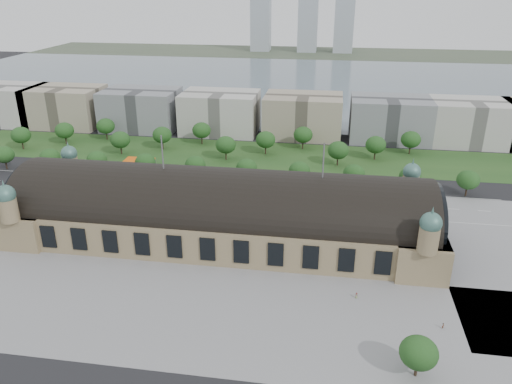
# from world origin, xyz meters

# --- Properties ---
(ground) EXTENTS (900.00, 900.00, 0.00)m
(ground) POSITION_xyz_m (0.00, 0.00, 0.00)
(ground) COLOR black
(ground) RESTS_ON ground
(station) EXTENTS (150.00, 48.40, 44.30)m
(station) POSITION_xyz_m (0.00, 0.00, 10.28)
(station) COLOR #887654
(station) RESTS_ON ground
(plaza_south) EXTENTS (190.00, 48.00, 0.12)m
(plaza_south) POSITION_xyz_m (10.00, -44.00, 0.00)
(plaza_south) COLOR gray
(plaza_south) RESTS_ON ground
(road_slab) EXTENTS (260.00, 26.00, 0.10)m
(road_slab) POSITION_xyz_m (-20.00, 38.00, 0.00)
(road_slab) COLOR black
(road_slab) RESTS_ON ground
(grass_belt) EXTENTS (300.00, 45.00, 0.10)m
(grass_belt) POSITION_xyz_m (-15.00, 93.00, 0.00)
(grass_belt) COLOR #23491D
(grass_belt) RESTS_ON ground
(petrol_station) EXTENTS (14.00, 13.00, 5.05)m
(petrol_station) POSITION_xyz_m (-53.91, 65.28, 2.95)
(petrol_station) COLOR #E45C0D
(petrol_station) RESTS_ON ground
(lake) EXTENTS (700.00, 320.00, 0.08)m
(lake) POSITION_xyz_m (0.00, 298.00, 0.00)
(lake) COLOR slate
(lake) RESTS_ON ground
(far_shore) EXTENTS (700.00, 120.00, 0.14)m
(far_shore) POSITION_xyz_m (0.00, 498.00, 0.00)
(far_shore) COLOR #44513D
(far_shore) RESTS_ON ground
(far_tower_left) EXTENTS (24.00, 24.00, 80.00)m
(far_tower_left) POSITION_xyz_m (-60.00, 508.00, 40.00)
(far_tower_left) COLOR #9EA8B2
(far_tower_left) RESTS_ON ground
(far_tower_mid) EXTENTS (24.00, 24.00, 85.00)m
(far_tower_mid) POSITION_xyz_m (0.00, 508.00, 42.50)
(far_tower_mid) COLOR #9EA8B2
(far_tower_mid) RESTS_ON ground
(far_tower_right) EXTENTS (24.00, 24.00, 75.00)m
(far_tower_right) POSITION_xyz_m (45.00, 508.00, 37.50)
(far_tower_right) COLOR #9EA8B2
(far_tower_right) RESTS_ON ground
(office_0) EXTENTS (45.00, 32.00, 24.00)m
(office_0) POSITION_xyz_m (-170.00, 133.00, 12.00)
(office_0) COLOR beige
(office_0) RESTS_ON ground
(office_1) EXTENTS (45.00, 32.00, 24.00)m
(office_1) POSITION_xyz_m (-130.00, 133.00, 12.00)
(office_1) COLOR tan
(office_1) RESTS_ON ground
(office_2) EXTENTS (45.00, 32.00, 24.00)m
(office_2) POSITION_xyz_m (-80.00, 133.00, 12.00)
(office_2) COLOR gray
(office_2) RESTS_ON ground
(office_3) EXTENTS (45.00, 32.00, 24.00)m
(office_3) POSITION_xyz_m (-30.00, 133.00, 12.00)
(office_3) COLOR beige
(office_3) RESTS_ON ground
(office_4) EXTENTS (45.00, 32.00, 24.00)m
(office_4) POSITION_xyz_m (20.00, 133.00, 12.00)
(office_4) COLOR tan
(office_4) RESTS_ON ground
(office_5) EXTENTS (45.00, 32.00, 24.00)m
(office_5) POSITION_xyz_m (70.00, 133.00, 12.00)
(office_5) COLOR gray
(office_5) RESTS_ON ground
(office_6) EXTENTS (45.00, 32.00, 24.00)m
(office_6) POSITION_xyz_m (115.00, 133.00, 12.00)
(office_6) COLOR beige
(office_6) RESTS_ON ground
(tree_row_0) EXTENTS (9.60, 9.60, 11.52)m
(tree_row_0) POSITION_xyz_m (-120.00, 53.00, 7.43)
(tree_row_0) COLOR #2D2116
(tree_row_0) RESTS_ON ground
(tree_row_1) EXTENTS (9.60, 9.60, 11.52)m
(tree_row_1) POSITION_xyz_m (-96.00, 53.00, 7.43)
(tree_row_1) COLOR #2D2116
(tree_row_1) RESTS_ON ground
(tree_row_2) EXTENTS (9.60, 9.60, 11.52)m
(tree_row_2) POSITION_xyz_m (-72.00, 53.00, 7.43)
(tree_row_2) COLOR #2D2116
(tree_row_2) RESTS_ON ground
(tree_row_3) EXTENTS (9.60, 9.60, 11.52)m
(tree_row_3) POSITION_xyz_m (-48.00, 53.00, 7.43)
(tree_row_3) COLOR #2D2116
(tree_row_3) RESTS_ON ground
(tree_row_4) EXTENTS (9.60, 9.60, 11.52)m
(tree_row_4) POSITION_xyz_m (-24.00, 53.00, 7.43)
(tree_row_4) COLOR #2D2116
(tree_row_4) RESTS_ON ground
(tree_row_5) EXTENTS (9.60, 9.60, 11.52)m
(tree_row_5) POSITION_xyz_m (0.00, 53.00, 7.43)
(tree_row_5) COLOR #2D2116
(tree_row_5) RESTS_ON ground
(tree_row_6) EXTENTS (9.60, 9.60, 11.52)m
(tree_row_6) POSITION_xyz_m (24.00, 53.00, 7.43)
(tree_row_6) COLOR #2D2116
(tree_row_6) RESTS_ON ground
(tree_row_7) EXTENTS (9.60, 9.60, 11.52)m
(tree_row_7) POSITION_xyz_m (48.00, 53.00, 7.43)
(tree_row_7) COLOR #2D2116
(tree_row_7) RESTS_ON ground
(tree_row_8) EXTENTS (9.60, 9.60, 11.52)m
(tree_row_8) POSITION_xyz_m (72.00, 53.00, 7.43)
(tree_row_8) COLOR #2D2116
(tree_row_8) RESTS_ON ground
(tree_row_9) EXTENTS (9.60, 9.60, 11.52)m
(tree_row_9) POSITION_xyz_m (96.00, 53.00, 7.43)
(tree_row_9) COLOR #2D2116
(tree_row_9) RESTS_ON ground
(tree_belt_0) EXTENTS (10.40, 10.40, 12.48)m
(tree_belt_0) POSITION_xyz_m (-130.00, 83.00, 8.05)
(tree_belt_0) COLOR #2D2116
(tree_belt_0) RESTS_ON ground
(tree_belt_1) EXTENTS (10.40, 10.40, 12.48)m
(tree_belt_1) POSITION_xyz_m (-111.00, 95.00, 8.05)
(tree_belt_1) COLOR #2D2116
(tree_belt_1) RESTS_ON ground
(tree_belt_2) EXTENTS (10.40, 10.40, 12.48)m
(tree_belt_2) POSITION_xyz_m (-92.00, 107.00, 8.05)
(tree_belt_2) COLOR #2D2116
(tree_belt_2) RESTS_ON ground
(tree_belt_3) EXTENTS (10.40, 10.40, 12.48)m
(tree_belt_3) POSITION_xyz_m (-73.00, 83.00, 8.05)
(tree_belt_3) COLOR #2D2116
(tree_belt_3) RESTS_ON ground
(tree_belt_4) EXTENTS (10.40, 10.40, 12.48)m
(tree_belt_4) POSITION_xyz_m (-54.00, 95.00, 8.05)
(tree_belt_4) COLOR #2D2116
(tree_belt_4) RESTS_ON ground
(tree_belt_5) EXTENTS (10.40, 10.40, 12.48)m
(tree_belt_5) POSITION_xyz_m (-35.00, 107.00, 8.05)
(tree_belt_5) COLOR #2D2116
(tree_belt_5) RESTS_ON ground
(tree_belt_6) EXTENTS (10.40, 10.40, 12.48)m
(tree_belt_6) POSITION_xyz_m (-16.00, 83.00, 8.05)
(tree_belt_6) COLOR #2D2116
(tree_belt_6) RESTS_ON ground
(tree_belt_7) EXTENTS (10.40, 10.40, 12.48)m
(tree_belt_7) POSITION_xyz_m (3.00, 95.00, 8.05)
(tree_belt_7) COLOR #2D2116
(tree_belt_7) RESTS_ON ground
(tree_belt_8) EXTENTS (10.40, 10.40, 12.48)m
(tree_belt_8) POSITION_xyz_m (22.00, 107.00, 8.05)
(tree_belt_8) COLOR #2D2116
(tree_belt_8) RESTS_ON ground
(tree_belt_9) EXTENTS (10.40, 10.40, 12.48)m
(tree_belt_9) POSITION_xyz_m (41.00, 83.00, 8.05)
(tree_belt_9) COLOR #2D2116
(tree_belt_9) RESTS_ON ground
(tree_belt_10) EXTENTS (10.40, 10.40, 12.48)m
(tree_belt_10) POSITION_xyz_m (60.00, 95.00, 8.05)
(tree_belt_10) COLOR #2D2116
(tree_belt_10) RESTS_ON ground
(tree_belt_11) EXTENTS (10.40, 10.40, 12.48)m
(tree_belt_11) POSITION_xyz_m (79.00, 107.00, 8.05)
(tree_belt_11) COLOR #2D2116
(tree_belt_11) RESTS_ON ground
(tree_plaza_s) EXTENTS (9.00, 9.00, 10.64)m
(tree_plaza_s) POSITION_xyz_m (60.00, -60.00, 6.80)
(tree_plaza_s) COLOR #2D2116
(tree_plaza_s) RESTS_ON ground
(traffic_car_1) EXTENTS (4.64, 1.81, 1.51)m
(traffic_car_1) POSITION_xyz_m (-80.56, 41.23, 0.75)
(traffic_car_1) COLOR #9B9EA4
(traffic_car_1) RESTS_ON ground
(traffic_car_2) EXTENTS (5.02, 2.38, 1.38)m
(traffic_car_2) POSITION_xyz_m (-47.13, 30.27, 0.69)
(traffic_car_2) COLOR black
(traffic_car_2) RESTS_ON ground
(traffic_car_3) EXTENTS (4.56, 2.26, 1.27)m
(traffic_car_3) POSITION_xyz_m (-19.37, 44.60, 0.64)
(traffic_car_3) COLOR maroon
(traffic_car_3) RESTS_ON ground
(traffic_car_4) EXTENTS (4.04, 1.81, 1.35)m
(traffic_car_4) POSITION_xyz_m (21.02, 38.35, 0.67)
(traffic_car_4) COLOR #1B1A49
(traffic_car_4) RESTS_ON ground
(traffic_car_5) EXTENTS (4.44, 1.82, 1.43)m
(traffic_car_5) POSITION_xyz_m (26.97, 37.58, 0.72)
(traffic_car_5) COLOR #515458
(traffic_car_5) RESTS_ON ground
(parked_car_0) EXTENTS (3.98, 3.20, 1.27)m
(parked_car_0) POSITION_xyz_m (-80.00, 25.00, 0.64)
(parked_car_0) COLOR black
(parked_car_0) RESTS_ON ground
(parked_car_1) EXTENTS (5.58, 4.19, 1.41)m
(parked_car_1) POSITION_xyz_m (-75.72, 25.00, 0.70)
(parked_car_1) COLOR maroon
(parked_car_1) RESTS_ON ground
(parked_car_2) EXTENTS (5.92, 4.17, 1.59)m
(parked_car_2) POSITION_xyz_m (-68.03, 25.00, 0.80)
(parked_car_2) COLOR #1B1843
(parked_car_2) RESTS_ON ground
(parked_car_3) EXTENTS (4.71, 3.89, 1.51)m
(parked_car_3) POSITION_xyz_m (-63.98, 25.00, 0.76)
(parked_car_3) COLOR #515558
(parked_car_3) RESTS_ON ground
(parked_car_4) EXTENTS (5.06, 3.35, 1.58)m
(parked_car_4) POSITION_xyz_m (-35.24, 25.00, 0.79)
(parked_car_4) COLOR white
(parked_car_4) RESTS_ON ground
(parked_car_5) EXTENTS (5.17, 4.67, 1.34)m
(parked_car_5) POSITION_xyz_m (-37.20, 21.00, 0.67)
(parked_car_5) COLOR #9B9FA4
(parked_car_5) RESTS_ON ground
(parked_car_6) EXTENTS (4.74, 3.34, 1.27)m
(parked_car_6) POSITION_xyz_m (-36.93, 21.00, 0.64)
(parked_car_6) COLOR black
(parked_car_6) RESTS_ON ground
(bus_west) EXTENTS (13.35, 4.01, 3.67)m
(bus_west) POSITION_xyz_m (-9.33, 27.00, 1.83)
(bus_west) COLOR #B41C1E
(bus_west) RESTS_ON ground
(bus_mid) EXTENTS (13.31, 4.16, 3.65)m
(bus_mid) POSITION_xyz_m (19.89, 27.00, 1.82)
(bus_mid) COLOR beige
(bus_mid) RESTS_ON ground
(bus_east) EXTENTS (12.63, 3.54, 3.48)m
(bus_east) POSITION_xyz_m (8.31, 30.97, 1.74)
(bus_east) COLOR beige
(bus_east) RESTS_ON ground
(pedestrian_0) EXTENTS (1.05, 0.84, 1.88)m
(pedestrian_0) POSITION_xyz_m (47.15, -30.57, 0.94)
(pedestrian_0) COLOR gray
(pedestrian_0) RESTS_ON ground
(pedestrian_1) EXTENTS (0.58, 0.74, 1.81)m
(pedestrian_1) POSITION_xyz_m (69.65, -41.11, 0.90)
(pedestrian_1) COLOR gray
(pedestrian_1) RESTS_ON ground
(pedestrian_4) EXTENTS (1.13, 1.07, 1.68)m
(pedestrian_4) POSITION_xyz_m (60.66, -54.29, 0.84)
(pedestrian_4) COLOR gray
(pedestrian_4) RESTS_ON ground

